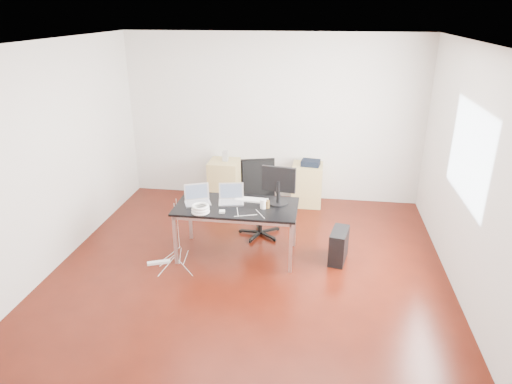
# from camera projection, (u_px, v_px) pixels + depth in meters

# --- Properties ---
(room_shell) EXTENTS (5.00, 5.00, 5.00)m
(room_shell) POSITION_uv_depth(u_px,v_px,m) (252.00, 166.00, 5.39)
(room_shell) COLOR #390E06
(room_shell) RESTS_ON ground
(desk) EXTENTS (1.60, 0.80, 0.73)m
(desk) POSITION_uv_depth(u_px,v_px,m) (237.00, 209.00, 6.01)
(desk) COLOR black
(desk) RESTS_ON ground
(office_chair) EXTENTS (0.59, 0.61, 1.08)m
(office_chair) POSITION_uv_depth(u_px,v_px,m) (259.00, 195.00, 6.66)
(office_chair) COLOR black
(office_chair) RESTS_ON ground
(filing_cabinet_left) EXTENTS (0.50, 0.50, 0.70)m
(filing_cabinet_left) POSITION_uv_depth(u_px,v_px,m) (224.00, 180.00, 7.94)
(filing_cabinet_left) COLOR tan
(filing_cabinet_left) RESTS_ON ground
(filing_cabinet_right) EXTENTS (0.50, 0.50, 0.70)m
(filing_cabinet_right) POSITION_uv_depth(u_px,v_px,m) (307.00, 184.00, 7.75)
(filing_cabinet_right) COLOR tan
(filing_cabinet_right) RESTS_ON ground
(pc_tower) EXTENTS (0.28, 0.48, 0.44)m
(pc_tower) POSITION_uv_depth(u_px,v_px,m) (339.00, 246.00, 6.03)
(pc_tower) COLOR black
(pc_tower) RESTS_ON ground
(wastebasket) EXTENTS (0.24, 0.24, 0.28)m
(wastebasket) POSITION_uv_depth(u_px,v_px,m) (262.00, 193.00, 7.95)
(wastebasket) COLOR black
(wastebasket) RESTS_ON ground
(power_strip) EXTENTS (0.30, 0.17, 0.04)m
(power_strip) POSITION_uv_depth(u_px,v_px,m) (159.00, 262.00, 6.03)
(power_strip) COLOR white
(power_strip) RESTS_ON ground
(laptop_left) EXTENTS (0.40, 0.36, 0.23)m
(laptop_left) POSITION_uv_depth(u_px,v_px,m) (197.00, 198.00, 6.06)
(laptop_left) COLOR silver
(laptop_left) RESTS_ON desk
(laptop_right) EXTENTS (0.37, 0.31, 0.23)m
(laptop_right) POSITION_uv_depth(u_px,v_px,m) (231.00, 198.00, 6.09)
(laptop_right) COLOR silver
(laptop_right) RESTS_ON desk
(monitor) EXTENTS (0.45, 0.26, 0.51)m
(monitor) POSITION_uv_depth(u_px,v_px,m) (279.00, 183.00, 5.95)
(monitor) COLOR black
(monitor) RESTS_ON desk
(keyboard) EXTENTS (0.45, 0.17, 0.02)m
(keyboard) POSITION_uv_depth(u_px,v_px,m) (251.00, 200.00, 6.14)
(keyboard) COLOR white
(keyboard) RESTS_ON desk
(cup_white) EXTENTS (0.10, 0.10, 0.12)m
(cup_white) POSITION_uv_depth(u_px,v_px,m) (263.00, 204.00, 5.89)
(cup_white) COLOR white
(cup_white) RESTS_ON desk
(cup_brown) EXTENTS (0.10, 0.10, 0.10)m
(cup_brown) POSITION_uv_depth(u_px,v_px,m) (267.00, 204.00, 5.90)
(cup_brown) COLOR brown
(cup_brown) RESTS_ON desk
(cable_coil) EXTENTS (0.24, 0.24, 0.11)m
(cable_coil) POSITION_uv_depth(u_px,v_px,m) (200.00, 209.00, 5.76)
(cable_coil) COLOR white
(cable_coil) RESTS_ON desk
(power_adapter) EXTENTS (0.08, 0.08, 0.03)m
(power_adapter) POSITION_uv_depth(u_px,v_px,m) (222.00, 212.00, 5.78)
(power_adapter) COLOR white
(power_adapter) RESTS_ON desk
(speaker) EXTENTS (0.09, 0.08, 0.18)m
(speaker) POSITION_uv_depth(u_px,v_px,m) (225.00, 156.00, 7.79)
(speaker) COLOR #9E9E9E
(speaker) RESTS_ON filing_cabinet_left
(navy_garment) EXTENTS (0.33, 0.28, 0.09)m
(navy_garment) POSITION_uv_depth(u_px,v_px,m) (311.00, 163.00, 7.58)
(navy_garment) COLOR black
(navy_garment) RESTS_ON filing_cabinet_right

